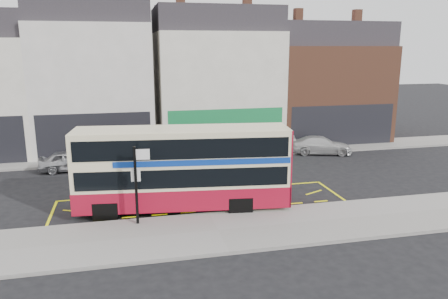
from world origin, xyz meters
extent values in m
plane|color=black|center=(0.00, 0.00, 0.00)|extent=(120.00, 120.00, 0.00)
cube|color=gray|center=(0.00, -2.30, 0.07)|extent=(40.00, 4.00, 0.15)
cube|color=gray|center=(0.00, -0.38, 0.07)|extent=(40.00, 0.15, 0.15)
cube|color=gray|center=(0.00, 11.00, 0.07)|extent=(50.00, 3.00, 0.15)
cube|color=silver|center=(-5.50, 15.00, 4.50)|extent=(8.00, 8.00, 9.00)
cube|color=#28262B|center=(-5.50, 15.00, 9.90)|extent=(8.00, 7.20, 1.80)
cube|color=black|center=(-5.50, 11.02, 1.60)|extent=(7.36, 0.06, 3.20)
cube|color=black|center=(-5.50, 11.04, 1.40)|extent=(5.60, 0.04, 2.00)
cube|color=silver|center=(3.50, 15.00, 4.25)|extent=(9.00, 8.00, 8.50)
cube|color=#28262B|center=(3.50, 15.00, 9.40)|extent=(9.00, 7.20, 1.80)
cube|color=brown|center=(0.80, 14.00, 10.70)|extent=(0.60, 0.60, 1.20)
cube|color=brown|center=(5.75, 14.00, 10.70)|extent=(0.60, 0.60, 1.20)
cube|color=#14753C|center=(3.50, 11.02, 1.60)|extent=(8.28, 0.06, 3.20)
cube|color=black|center=(3.50, 11.04, 1.40)|extent=(6.30, 0.04, 2.00)
cube|color=brown|center=(12.50, 15.00, 3.75)|extent=(9.00, 8.00, 7.50)
cube|color=#28262B|center=(12.50, 15.00, 8.40)|extent=(9.00, 7.20, 1.80)
cube|color=brown|center=(9.80, 14.00, 9.70)|extent=(0.60, 0.60, 1.20)
cube|color=brown|center=(14.75, 14.00, 9.70)|extent=(0.60, 0.60, 1.20)
cube|color=black|center=(12.50, 11.02, 1.60)|extent=(8.28, 0.06, 3.20)
cube|color=black|center=(12.50, 11.04, 1.40)|extent=(6.30, 0.04, 2.00)
cube|color=beige|center=(-1.00, 0.70, 2.09)|extent=(9.88, 3.31, 3.57)
cube|color=maroon|center=(-1.00, 0.70, 0.79)|extent=(9.93, 3.35, 0.97)
cube|color=maroon|center=(3.79, 0.14, 2.09)|extent=(0.32, 2.24, 3.57)
cube|color=black|center=(-1.00, 0.70, 1.85)|extent=(9.51, 3.32, 0.84)
cube|color=black|center=(-1.00, 0.70, 3.17)|extent=(9.51, 3.32, 0.88)
cube|color=#0D3395|center=(-0.13, 0.60, 2.56)|extent=(7.96, 3.13, 0.26)
cube|color=black|center=(-5.80, 1.26, 1.63)|extent=(0.29, 2.02, 1.41)
cube|color=black|center=(-5.80, 1.26, 3.17)|extent=(0.29, 2.02, 0.88)
cube|color=black|center=(-5.79, 1.25, 2.47)|extent=(0.23, 1.54, 0.31)
cube|color=beige|center=(-1.00, 0.70, 3.83)|extent=(9.87, 3.22, 0.11)
cylinder|color=black|center=(-4.53, 0.12, 0.44)|extent=(0.90, 0.35, 0.88)
cylinder|color=black|center=(-4.30, 2.07, 0.44)|extent=(0.90, 0.35, 0.88)
cylinder|color=black|center=(1.42, -0.57, 0.44)|extent=(0.90, 0.35, 0.88)
cylinder|color=black|center=(1.65, 1.38, 0.44)|extent=(0.90, 0.35, 0.88)
cube|color=black|center=(-3.18, -0.86, 1.83)|extent=(0.12, 0.12, 3.35)
cube|color=white|center=(-2.85, -0.89, 3.17)|extent=(0.60, 0.10, 0.49)
cube|color=white|center=(-3.17, -0.79, 2.27)|extent=(0.39, 0.07, 0.56)
imported|color=#A8A8AC|center=(-6.86, 8.73, 0.64)|extent=(3.76, 1.55, 1.28)
imported|color=#46494E|center=(-3.96, 8.59, 0.63)|extent=(3.98, 1.96, 1.25)
imported|color=silver|center=(10.04, 9.40, 0.62)|extent=(4.61, 2.92, 1.24)
cylinder|color=#301D15|center=(3.51, 12.47, 0.86)|extent=(0.24, 0.24, 1.72)
camera|label=1|loc=(-3.48, -18.59, 7.50)|focal=35.00mm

